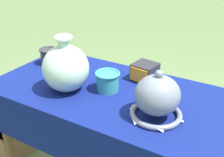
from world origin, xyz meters
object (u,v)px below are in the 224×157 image
Objects in this scene: vase_dome_bell at (157,98)px; cup_wide_charcoal at (48,56)px; mosaic_tile_box at (145,72)px; vase_tall_bulbous at (66,68)px; wooden_crate at (4,132)px; cup_wide_teal at (108,81)px.

vase_dome_bell reaches higher than cup_wide_charcoal.
mosaic_tile_box is at bearing 122.35° from vase_dome_bell.
vase_dome_bell is 0.75m from cup_wide_charcoal.
vase_tall_bulbous reaches higher than wooden_crate.
cup_wide_teal is (-0.10, -0.19, 0.01)m from mosaic_tile_box.
wooden_crate is (-1.01, -0.15, -0.66)m from mosaic_tile_box.
wooden_crate is at bearing 169.99° from vase_tall_bulbous.
vase_tall_bulbous is 2.25× the size of cup_wide_teal.
vase_dome_bell is at bearing -17.85° from cup_wide_teal.
cup_wide_teal and cup_wide_charcoal have the same top height.
vase_tall_bulbous is at bearing -125.64° from mosaic_tile_box.
vase_tall_bulbous is 0.39m from mosaic_tile_box.
mosaic_tile_box is at bearing 9.34° from cup_wide_charcoal.
mosaic_tile_box is at bearing 15.85° from wooden_crate.
vase_dome_bell is at bearing -49.49° from mosaic_tile_box.
cup_wide_teal is 0.46m from cup_wide_charcoal.
vase_dome_bell is (0.45, 0.00, -0.03)m from vase_tall_bulbous.
mosaic_tile_box is 0.56m from cup_wide_charcoal.
vase_tall_bulbous is at bearing -33.97° from cup_wide_charcoal.
cup_wide_teal is 1.19× the size of cup_wide_charcoal.
vase_dome_bell is at bearing 0.20° from vase_tall_bulbous.
vase_tall_bulbous reaches higher than vase_dome_bell.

